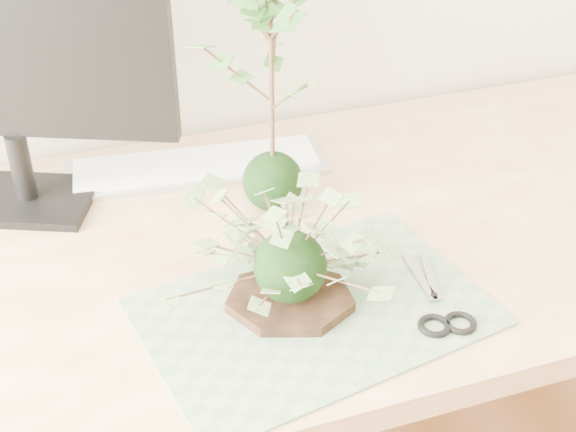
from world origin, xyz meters
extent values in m
cube|color=beige|center=(0.05, 1.23, 0.72)|extent=(1.60, 0.70, 0.04)
cube|color=beige|center=(0.79, 1.52, 0.35)|extent=(0.06, 0.06, 0.70)
cube|color=#5D825E|center=(0.01, 1.06, 0.74)|extent=(0.48, 0.36, 0.00)
cylinder|color=black|center=(-0.02, 1.08, 0.75)|extent=(0.22, 0.22, 0.01)
sphere|color=black|center=(-0.02, 1.08, 0.81)|extent=(0.09, 0.09, 0.09)
sphere|color=black|center=(0.03, 1.31, 0.79)|extent=(0.09, 0.09, 0.09)
cylinder|color=#4A3120|center=(0.03, 1.31, 0.92)|extent=(0.01, 0.01, 0.23)
cube|color=#B8B8BF|center=(-0.05, 1.46, 0.74)|extent=(0.44, 0.17, 0.01)
cube|color=white|center=(-0.05, 1.46, 0.75)|extent=(0.41, 0.15, 0.01)
cube|color=black|center=(-0.32, 1.44, 0.75)|extent=(0.24, 0.21, 0.01)
cylinder|color=black|center=(-0.32, 1.44, 0.81)|extent=(0.03, 0.03, 0.11)
cube|color=gray|center=(0.16, 1.07, 0.75)|extent=(0.02, 0.10, 0.00)
cube|color=gray|center=(0.17, 1.07, 0.75)|extent=(0.04, 0.10, 0.00)
torus|color=black|center=(0.15, 0.97, 0.75)|extent=(0.05, 0.05, 0.01)
torus|color=black|center=(0.18, 0.97, 0.75)|extent=(0.05, 0.05, 0.01)
camera|label=1|loc=(-0.28, 0.32, 1.43)|focal=50.00mm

